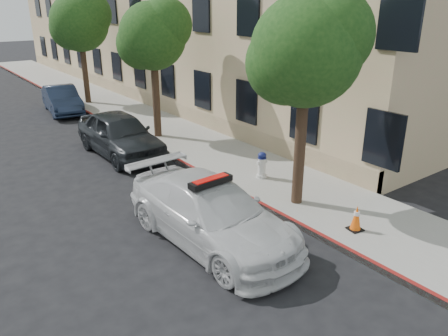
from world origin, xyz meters
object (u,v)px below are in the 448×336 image
object	(u,v)px
police_car	(211,213)
fire_hydrant	(262,165)
parked_car_far	(62,100)
parked_car_mid	(120,134)
traffic_cone	(356,218)

from	to	relation	value
police_car	fire_hydrant	distance (m)	3.97
parked_car_far	fire_hydrant	size ratio (longest dim) A/B	4.87
parked_car_mid	parked_car_far	bearing A→B (deg)	87.09
parked_car_mid	traffic_cone	xyz separation A→B (m)	(2.07, -9.05, -0.33)
police_car	parked_car_mid	bearing A→B (deg)	79.83
police_car	fire_hydrant	xyz separation A→B (m)	(3.40, 2.05, -0.18)
fire_hydrant	parked_car_mid	bearing A→B (deg)	123.70
parked_car_far	fire_hydrant	bearing A→B (deg)	-73.50
parked_car_far	traffic_cone	distance (m)	17.08
fire_hydrant	traffic_cone	bearing A→B (deg)	-88.13
police_car	fire_hydrant	world-z (taller)	police_car
parked_car_mid	fire_hydrant	xyz separation A→B (m)	(2.48, -5.10, -0.24)
parked_car_mid	fire_hydrant	distance (m)	5.68
fire_hydrant	traffic_cone	distance (m)	3.97
police_car	parked_car_mid	distance (m)	7.21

